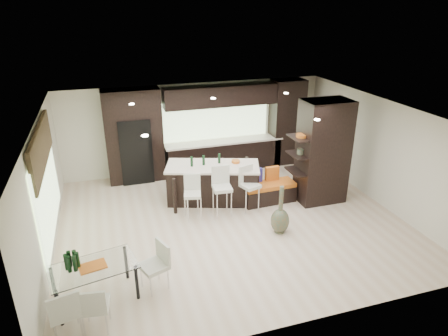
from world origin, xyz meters
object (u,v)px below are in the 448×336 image
object	(u,v)px
dining_table	(95,283)
chair_near	(95,308)
kitchen_island	(213,183)
stool_right	(250,193)
stool_left	(193,202)
bench	(269,192)
floor_vase	(281,210)
chair_far	(65,314)
chair_end	(154,269)
stool_mid	(222,196)

from	to	relation	value
dining_table	chair_near	size ratio (longest dim) A/B	1.78
kitchen_island	dining_table	world-z (taller)	kitchen_island
stool_right	chair_near	size ratio (longest dim) A/B	1.16
dining_table	chair_near	bearing A→B (deg)	-101.67
stool_left	kitchen_island	bearing A→B (deg)	61.02
kitchen_island	chair_near	xyz separation A→B (m)	(-3.03, -3.81, -0.09)
bench	stool_left	bearing A→B (deg)	-174.69
kitchen_island	chair_near	size ratio (longest dim) A/B	2.94
kitchen_island	stool_left	size ratio (longest dim) A/B	2.66
floor_vase	chair_near	bearing A→B (deg)	-156.01
dining_table	chair_far	distance (m)	0.86
dining_table	chair_far	xyz separation A→B (m)	(-0.45, -0.72, 0.08)
stool_left	dining_table	world-z (taller)	stool_left
floor_vase	dining_table	world-z (taller)	floor_vase
kitchen_island	chair_end	xyz separation A→B (m)	(-2.00, -3.10, -0.08)
stool_mid	dining_table	world-z (taller)	stool_mid
stool_right	dining_table	distance (m)	4.41
dining_table	chair_end	size ratio (longest dim) A/B	1.73
bench	chair_far	size ratio (longest dim) A/B	1.60
stool_right	chair_end	size ratio (longest dim) A/B	1.12
bench	chair_far	bearing A→B (deg)	-148.09
kitchen_island	stool_right	size ratio (longest dim) A/B	2.54
chair_far	chair_end	bearing A→B (deg)	13.36
stool_right	floor_vase	xyz separation A→B (m)	(0.28, -1.18, 0.11)
chair_end	dining_table	bearing A→B (deg)	68.63
stool_left	chair_end	xyz separation A→B (m)	(-1.26, -2.29, -0.03)
bench	chair_end	size ratio (longest dim) A/B	1.65
stool_mid	stool_right	xyz separation A→B (m)	(0.74, 0.01, -0.03)
floor_vase	chair_end	size ratio (longest dim) A/B	1.37
kitchen_island	chair_far	world-z (taller)	kitchen_island
stool_right	floor_vase	world-z (taller)	floor_vase
stool_left	dining_table	distance (m)	3.24
stool_left	stool_mid	xyz separation A→B (m)	(0.74, -0.02, 0.05)
stool_right	kitchen_island	bearing A→B (deg)	113.39
stool_mid	chair_far	bearing A→B (deg)	-134.39
kitchen_island	floor_vase	size ratio (longest dim) A/B	2.07
floor_vase	dining_table	distance (m)	4.21
stool_right	dining_table	world-z (taller)	stool_right
floor_vase	stool_mid	bearing A→B (deg)	131.02
stool_left	floor_vase	distance (m)	2.13
stool_mid	stool_right	bearing A→B (deg)	6.06
stool_left	chair_near	bearing A→B (deg)	-114.36
stool_left	bench	bearing A→B (deg)	20.58
bench	chair_far	distance (m)	5.87
bench	stool_mid	bearing A→B (deg)	-169.88
stool_left	dining_table	bearing A→B (deg)	-122.01
dining_table	floor_vase	bearing A→B (deg)	3.43
stool_left	chair_far	xyz separation A→B (m)	(-2.75, -3.01, -0.02)
stool_left	stool_right	distance (m)	1.47
bench	dining_table	size ratio (longest dim) A/B	0.95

